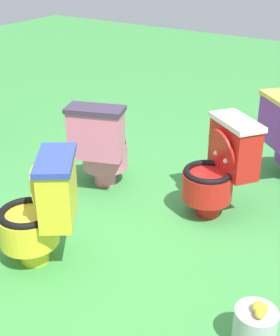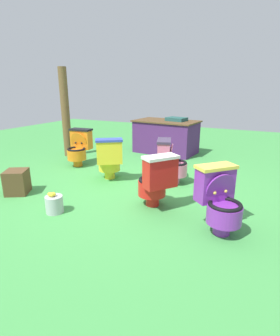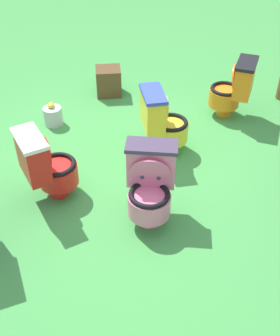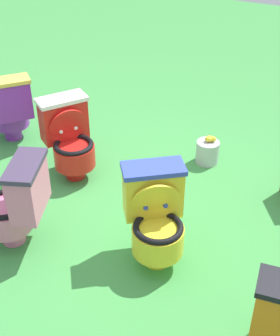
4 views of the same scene
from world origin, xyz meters
name	(u,v)px [view 3 (image 3 of 4)]	position (x,y,z in m)	size (l,w,h in m)	color
ground	(122,169)	(0.00, 0.00, 0.00)	(14.00, 14.00, 0.00)	#429947
toilet_red	(47,166)	(0.66, -0.42, 0.37)	(0.63, 0.61, 0.73)	red
toilet_orange	(233,88)	(-1.50, 0.71, 0.37)	(0.45, 0.53, 0.73)	orange
toilet_yellow	(163,121)	(-0.47, 0.24, 0.37)	(0.61, 0.63, 0.73)	yellow
toilet_pink	(150,185)	(0.50, 0.54, 0.37)	(0.60, 0.55, 0.73)	pink
small_crate	(109,81)	(-1.36, -0.90, 0.18)	(0.32, 0.30, 0.36)	brown
lemon_bucket	(53,116)	(-0.41, -1.13, 0.12)	(0.22, 0.22, 0.28)	#B7B7BF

